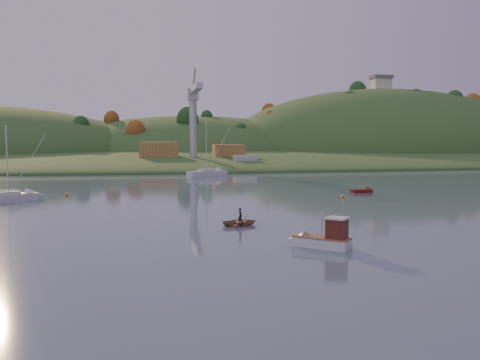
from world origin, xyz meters
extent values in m
plane|color=#3B4C60|center=(0.00, 0.00, 0.00)|extent=(500.00, 500.00, 0.00)
cube|color=#2A4B1E|center=(0.00, 230.00, 0.00)|extent=(620.00, 220.00, 1.50)
ellipsoid|color=#2A4B1E|center=(0.00, 165.00, 0.00)|extent=(640.00, 150.00, 7.00)
ellipsoid|color=#2A4B1E|center=(10.00, 210.00, 0.00)|extent=(140.00, 120.00, 36.00)
ellipsoid|color=#2A4B1E|center=(95.00, 195.00, 0.00)|extent=(150.00, 130.00, 60.00)
cube|color=beige|center=(95.00, 195.00, 32.50)|extent=(8.00, 6.00, 5.00)
cube|color=#595960|center=(95.00, 195.00, 35.70)|extent=(9.00, 7.00, 1.50)
cube|color=slate|center=(5.00, 122.00, 1.20)|extent=(42.00, 16.00, 2.40)
cube|color=olive|center=(-8.00, 123.00, 4.80)|extent=(11.00, 8.00, 4.80)
cube|color=olive|center=(13.00, 124.00, 4.40)|extent=(9.00, 7.00, 4.00)
cylinder|color=#B7B7BC|center=(2.00, 120.00, 11.40)|extent=(2.20, 2.20, 18.00)
cube|color=#B7B7BC|center=(2.00, 120.00, 20.90)|extent=(3.20, 3.20, 3.20)
cube|color=#B7B7BC|center=(2.00, 111.00, 21.90)|extent=(1.80, 18.00, 1.60)
cube|color=#B7B7BC|center=(2.00, 125.00, 21.90)|extent=(1.80, 10.00, 1.60)
cube|color=silver|center=(1.32, 5.00, 0.41)|extent=(4.46, 4.23, 0.81)
cone|color=silver|center=(-0.37, 6.50, 0.41)|extent=(2.27, 2.27, 1.63)
cube|color=brown|center=(1.32, 5.00, 0.83)|extent=(4.50, 4.26, 0.11)
cube|color=#531D13|center=(2.27, 4.16, 1.63)|extent=(1.98, 1.98, 1.63)
cube|color=silver|center=(2.27, 4.16, 2.49)|extent=(2.24, 2.23, 0.14)
cylinder|color=silver|center=(1.32, 5.00, 1.90)|extent=(0.10, 0.10, 2.17)
cube|color=silver|center=(-30.79, 41.71, 0.52)|extent=(7.60, 5.75, 1.03)
cube|color=silver|center=(-30.79, 41.71, 1.08)|extent=(3.28, 2.88, 0.66)
cylinder|color=silver|center=(-30.79, 41.71, 5.72)|extent=(0.18, 0.18, 9.37)
cylinder|color=silver|center=(-30.79, 41.71, 1.33)|extent=(2.64, 1.63, 0.12)
cylinder|color=silver|center=(-30.79, 41.71, 1.43)|extent=(2.44, 1.65, 0.36)
cube|color=silver|center=(1.28, 81.91, 0.61)|extent=(9.18, 6.23, 1.22)
cube|color=silver|center=(1.28, 81.91, 1.27)|extent=(3.87, 3.24, 0.78)
cylinder|color=silver|center=(1.28, 81.91, 6.78)|extent=(0.18, 0.18, 11.12)
cylinder|color=silver|center=(1.28, 81.91, 1.52)|extent=(3.26, 1.64, 0.12)
cylinder|color=silver|center=(1.28, 81.91, 1.62)|extent=(2.96, 1.66, 0.36)
imported|color=#896C4B|center=(-3.16, 16.66, 0.36)|extent=(3.88, 3.12, 0.71)
imported|color=black|center=(-3.16, 16.66, 0.75)|extent=(0.47, 0.61, 1.51)
cube|color=#5D110D|center=(21.36, 43.82, 0.27)|extent=(3.28, 1.49, 0.53)
cone|color=#5D110D|center=(22.96, 43.93, 0.27)|extent=(1.20, 1.35, 1.28)
cube|color=slate|center=(15.00, 108.00, 0.93)|extent=(14.80, 6.29, 1.86)
cube|color=#B7B7BC|center=(15.00, 108.00, 2.48)|extent=(6.41, 3.58, 2.48)
sphere|color=orange|center=(15.78, 37.51, 0.25)|extent=(0.50, 0.50, 0.50)
sphere|color=orange|center=(-23.88, 47.03, 0.25)|extent=(0.50, 0.50, 0.50)
camera|label=1|loc=(-12.77, -35.35, 8.93)|focal=40.00mm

